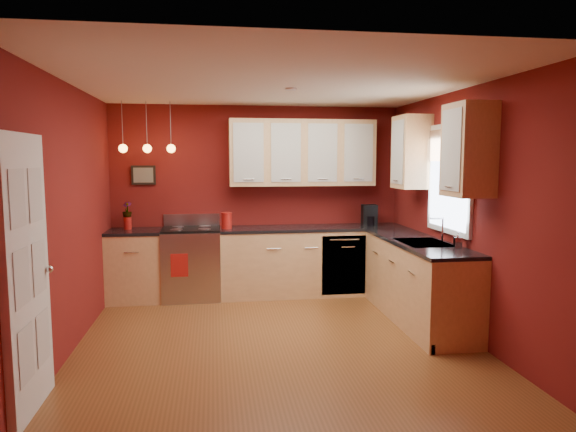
{
  "coord_description": "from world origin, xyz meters",
  "views": [
    {
      "loc": [
        -0.62,
        -5.08,
        1.86
      ],
      "look_at": [
        0.27,
        1.0,
        1.18
      ],
      "focal_mm": 32.0,
      "sensor_mm": 36.0,
      "label": 1
    }
  ],
  "objects": [
    {
      "name": "window",
      "position": [
        1.97,
        0.3,
        1.69
      ],
      "size": [
        0.06,
        1.02,
        1.22
      ],
      "color": "white",
      "rests_on": "wall_right"
    },
    {
      "name": "base_cabinets_right",
      "position": [
        1.7,
        0.45,
        0.45
      ],
      "size": [
        0.6,
        2.1,
        0.9
      ],
      "primitive_type": "cube",
      "color": "#E7B57C",
      "rests_on": "floor"
    },
    {
      "name": "red_canister",
      "position": [
        -0.45,
        1.75,
        1.05
      ],
      "size": [
        0.15,
        0.15,
        0.22
      ],
      "color": "#AB1712",
      "rests_on": "counter_back_right"
    },
    {
      "name": "red_vase",
      "position": [
        -1.75,
        1.9,
        1.02
      ],
      "size": [
        0.1,
        0.1,
        0.16
      ],
      "primitive_type": "cylinder",
      "color": "#AB1712",
      "rests_on": "counter_back_left"
    },
    {
      "name": "ceiling",
      "position": [
        0.0,
        0.0,
        2.6
      ],
      "size": [
        4.0,
        4.2,
        0.02
      ],
      "primitive_type": "cube",
      "color": "white",
      "rests_on": "wall_back"
    },
    {
      "name": "counter_back_left",
      "position": [
        -1.65,
        1.8,
        0.92
      ],
      "size": [
        0.7,
        0.62,
        0.04
      ],
      "primitive_type": "cube",
      "color": "black",
      "rests_on": "base_cabinets_back_left"
    },
    {
      "name": "sink",
      "position": [
        1.7,
        0.3,
        0.92
      ],
      "size": [
        0.5,
        0.7,
        0.33
      ],
      "color": "gray",
      "rests_on": "counter_right"
    },
    {
      "name": "coffee_maker",
      "position": [
        1.54,
        1.81,
        1.07
      ],
      "size": [
        0.21,
        0.21,
        0.29
      ],
      "rotation": [
        0.0,
        0.0,
        -0.07
      ],
      "color": "black",
      "rests_on": "counter_back_right"
    },
    {
      "name": "door_left_wall",
      "position": [
        -1.97,
        -1.2,
        1.03
      ],
      "size": [
        0.12,
        0.82,
        2.05
      ],
      "color": "white",
      "rests_on": "floor"
    },
    {
      "name": "counter_right",
      "position": [
        1.7,
        0.45,
        0.92
      ],
      "size": [
        0.62,
        2.1,
        0.04
      ],
      "primitive_type": "cube",
      "color": "black",
      "rests_on": "base_cabinets_right"
    },
    {
      "name": "wall_right",
      "position": [
        2.0,
        0.0,
        1.3
      ],
      "size": [
        0.02,
        4.2,
        2.6
      ],
      "primitive_type": "cube",
      "color": "maroon",
      "rests_on": "floor"
    },
    {
      "name": "wall_left",
      "position": [
        -2.0,
        0.0,
        1.3
      ],
      "size": [
        0.02,
        4.2,
        2.6
      ],
      "primitive_type": "cube",
      "color": "maroon",
      "rests_on": "floor"
    },
    {
      "name": "upper_cabinets_back",
      "position": [
        0.6,
        1.93,
        1.95
      ],
      "size": [
        2.0,
        0.35,
        0.9
      ],
      "primitive_type": "cube",
      "color": "#E7B57C",
      "rests_on": "wall_back"
    },
    {
      "name": "dish_towel",
      "position": [
        -1.06,
        1.47,
        0.52
      ],
      "size": [
        0.22,
        0.01,
        0.3
      ],
      "primitive_type": "cube",
      "color": "#AB1712",
      "rests_on": "gas_range"
    },
    {
      "name": "wall_back",
      "position": [
        0.0,
        2.1,
        1.3
      ],
      "size": [
        4.0,
        0.02,
        2.6
      ],
      "primitive_type": "cube",
      "color": "maroon",
      "rests_on": "floor"
    },
    {
      "name": "base_cabinets_back_right",
      "position": [
        0.73,
        1.8,
        0.45
      ],
      "size": [
        2.54,
        0.6,
        0.9
      ],
      "primitive_type": "cube",
      "color": "#E7B57C",
      "rests_on": "floor"
    },
    {
      "name": "dishwasher_front",
      "position": [
        1.1,
        1.51,
        0.45
      ],
      "size": [
        0.6,
        0.02,
        0.8
      ],
      "primitive_type": "cube",
      "color": "#AFB0B4",
      "rests_on": "base_cabinets_back_right"
    },
    {
      "name": "pendant_lights",
      "position": [
        -1.45,
        1.75,
        2.01
      ],
      "size": [
        0.71,
        0.11,
        0.66
      ],
      "color": "gray",
      "rests_on": "ceiling"
    },
    {
      "name": "gas_range",
      "position": [
        -0.92,
        1.8,
        0.48
      ],
      "size": [
        0.76,
        0.64,
        1.11
      ],
      "color": "#AFB0B4",
      "rests_on": "floor"
    },
    {
      "name": "wall_front",
      "position": [
        0.0,
        -2.1,
        1.3
      ],
      "size": [
        4.0,
        0.02,
        2.6
      ],
      "primitive_type": "cube",
      "color": "maroon",
      "rests_on": "floor"
    },
    {
      "name": "floor",
      "position": [
        0.0,
        0.0,
        0.0
      ],
      "size": [
        4.2,
        4.2,
        0.0
      ],
      "primitive_type": "plane",
      "color": "brown",
      "rests_on": "ground"
    },
    {
      "name": "upper_cabinets_right",
      "position": [
        1.82,
        0.32,
        1.95
      ],
      "size": [
        0.35,
        1.95,
        0.9
      ],
      "primitive_type": "cube",
      "color": "#E7B57C",
      "rests_on": "wall_right"
    },
    {
      "name": "soap_pump",
      "position": [
        1.9,
        -0.1,
        1.03
      ],
      "size": [
        0.09,
        0.09,
        0.17
      ],
      "primitive_type": "imported",
      "rotation": [
        0.0,
        0.0,
        -0.21
      ],
      "color": "silver",
      "rests_on": "counter_right"
    },
    {
      "name": "flowers",
      "position": [
        -1.75,
        1.9,
        1.19
      ],
      "size": [
        0.15,
        0.15,
        0.22
      ],
      "primitive_type": "imported",
      "rotation": [
        0.0,
        0.0,
        -0.3
      ],
      "color": "#AB1712",
      "rests_on": "red_vase"
    },
    {
      "name": "counter_back_right",
      "position": [
        0.73,
        1.8,
        0.92
      ],
      "size": [
        2.54,
        0.62,
        0.04
      ],
      "primitive_type": "cube",
      "color": "black",
      "rests_on": "base_cabinets_back_right"
    },
    {
      "name": "wall_picture",
      "position": [
        -1.55,
        2.08,
        1.65
      ],
      "size": [
        0.32,
        0.03,
        0.26
      ],
      "primitive_type": "cube",
      "color": "black",
      "rests_on": "wall_back"
    },
    {
      "name": "base_cabinets_back_left",
      "position": [
        -1.65,
        1.8,
        0.45
      ],
      "size": [
        0.7,
        0.6,
        0.9
      ],
      "primitive_type": "cube",
      "color": "#E7B57C",
      "rests_on": "floor"
    }
  ]
}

